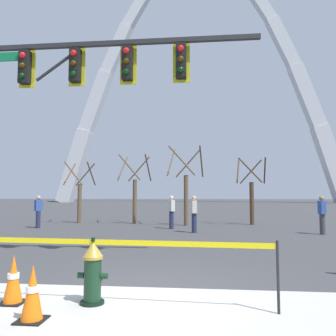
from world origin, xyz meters
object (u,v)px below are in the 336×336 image
monument_arch (198,89)px  pedestrian_standing_center (194,214)px  traffic_cone_mid_sidewalk (13,280)px  traffic_signal_gantry (59,90)px  traffic_cone_by_hydrant (32,293)px  pedestrian_near_trees (171,212)px  pedestrian_walking_left (38,211)px  pedestrian_walking_right (322,215)px  fire_hydrant (93,272)px

monument_arch → pedestrian_standing_center: bearing=-89.5°
traffic_cone_mid_sidewalk → traffic_signal_gantry: traffic_signal_gantry is taller
monument_arch → pedestrian_standing_center: (0.49, -55.96, -23.19)m
traffic_cone_by_hydrant → traffic_signal_gantry: bearing=110.4°
traffic_cone_by_hydrant → monument_arch: 70.62m
traffic_cone_by_hydrant → pedestrian_near_trees: (0.70, 12.14, 0.46)m
traffic_signal_gantry → pedestrian_walking_left: traffic_signal_gantry is taller
traffic_cone_mid_sidewalk → pedestrian_standing_center: pedestrian_standing_center is taller
monument_arch → pedestrian_walking_left: bearing=-97.5°
traffic_cone_mid_sidewalk → pedestrian_walking_left: bearing=115.0°
traffic_cone_by_hydrant → traffic_cone_mid_sidewalk: (-0.65, 0.66, 0.00)m
traffic_cone_mid_sidewalk → pedestrian_walking_right: bearing=51.5°
fire_hydrant → traffic_cone_mid_sidewalk: 1.21m
traffic_signal_gantry → fire_hydrant: bearing=-58.1°
pedestrian_walking_left → pedestrian_near_trees: (6.59, 0.28, 0.00)m
pedestrian_walking_left → traffic_cone_mid_sidewalk: bearing=-65.0°
traffic_signal_gantry → pedestrian_walking_left: size_ratio=4.92×
fire_hydrant → traffic_cone_mid_sidewalk: fire_hydrant is taller
pedestrian_walking_right → pedestrian_walking_left: bearing=173.8°
traffic_cone_by_hydrant → traffic_cone_mid_sidewalk: bearing=134.4°
pedestrian_walking_left → pedestrian_walking_right: bearing=-6.2°
fire_hydrant → pedestrian_near_trees: pedestrian_near_trees is taller
traffic_cone_by_hydrant → pedestrian_near_trees: 12.17m
fire_hydrant → pedestrian_near_trees: bearing=89.3°
traffic_cone_by_hydrant → pedestrian_near_trees: bearing=86.7°
pedestrian_near_trees → pedestrian_walking_right: bearing=-14.8°
monument_arch → pedestrian_walking_left: (-7.23, -54.67, -23.19)m
fire_hydrant → traffic_cone_by_hydrant: (-0.56, -0.77, -0.11)m
traffic_cone_by_hydrant → pedestrian_walking_left: size_ratio=0.46×
pedestrian_standing_center → pedestrian_walking_right: same height
fire_hydrant → pedestrian_walking_left: 12.83m
traffic_signal_gantry → pedestrian_standing_center: size_ratio=4.92×
monument_arch → pedestrian_near_trees: monument_arch is taller
pedestrian_walking_right → pedestrian_near_trees: bearing=165.2°
traffic_cone_by_hydrant → monument_arch: bearing=88.8°
pedestrian_walking_right → pedestrian_standing_center: bearing=178.7°
pedestrian_near_trees → traffic_signal_gantry: bearing=-105.5°
fire_hydrant → traffic_signal_gantry: bearing=121.9°
monument_arch → pedestrian_walking_right: 60.97m
pedestrian_standing_center → fire_hydrant: bearing=-97.4°
pedestrian_near_trees → monument_arch: bearing=89.3°
traffic_signal_gantry → pedestrian_walking_right: size_ratio=4.92×
fire_hydrant → traffic_cone_mid_sidewalk: bearing=-174.9°
traffic_signal_gantry → pedestrian_near_trees: size_ratio=4.92×
pedestrian_walking_left → pedestrian_walking_right: 13.09m
pedestrian_walking_left → traffic_cone_by_hydrant: bearing=-63.6°
fire_hydrant → monument_arch: bearing=89.3°
pedestrian_walking_right → pedestrian_near_trees: same height
traffic_cone_mid_sidewalk → pedestrian_walking_right: (7.78, 9.79, 0.46)m
monument_arch → pedestrian_walking_left: size_ratio=38.03×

